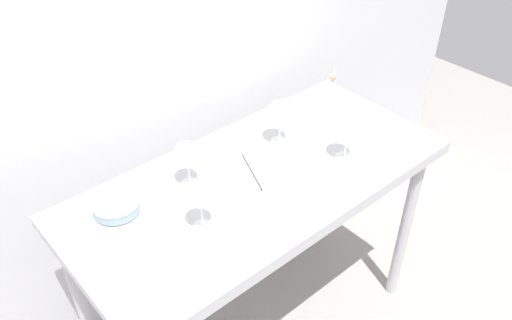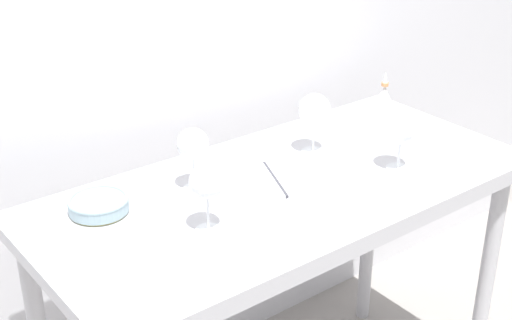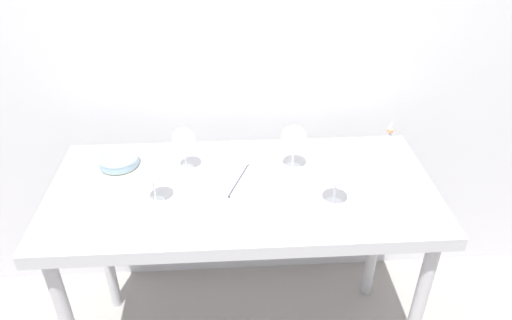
% 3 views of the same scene
% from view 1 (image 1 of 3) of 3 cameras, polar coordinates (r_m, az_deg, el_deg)
% --- Properties ---
extents(back_wall, '(3.80, 0.04, 2.60)m').
position_cam_1_polar(back_wall, '(2.01, -9.23, 14.04)').
color(back_wall, silver).
rests_on(back_wall, ground_plane).
extents(steel_counter, '(1.40, 0.65, 0.90)m').
position_cam_1_polar(steel_counter, '(1.94, 0.36, -4.16)').
color(steel_counter, '#B7B7BC').
rests_on(steel_counter, ground_plane).
extents(wine_glass_near_left, '(0.09, 0.09, 0.18)m').
position_cam_1_polar(wine_glass_near_left, '(1.60, -6.02, -3.90)').
color(wine_glass_near_left, white).
rests_on(wine_glass_near_left, steel_counter).
extents(wine_glass_far_right, '(0.09, 0.09, 0.18)m').
position_cam_1_polar(wine_glass_far_right, '(1.97, 2.63, 5.08)').
color(wine_glass_far_right, white).
rests_on(wine_glass_far_right, steel_counter).
extents(wine_glass_far_left, '(0.08, 0.08, 0.17)m').
position_cam_1_polar(wine_glass_far_left, '(1.77, -7.44, 0.61)').
color(wine_glass_far_left, white).
rests_on(wine_glass_far_left, steel_counter).
extents(wine_glass_near_right, '(0.09, 0.09, 0.17)m').
position_cam_1_polar(wine_glass_near_right, '(1.92, 9.87, 3.26)').
color(wine_glass_near_right, white).
rests_on(wine_glass_near_right, steel_counter).
extents(open_notebook, '(0.37, 0.31, 0.01)m').
position_cam_1_polar(open_notebook, '(1.88, -0.50, -1.31)').
color(open_notebook, white).
rests_on(open_notebook, steel_counter).
extents(tasting_sheet_upper, '(0.20, 0.23, 0.00)m').
position_cam_1_polar(tasting_sheet_upper, '(2.17, 4.84, 4.28)').
color(tasting_sheet_upper, white).
rests_on(tasting_sheet_upper, steel_counter).
extents(tasting_bowl, '(0.16, 0.16, 0.04)m').
position_cam_1_polar(tasting_bowl, '(1.77, -14.85, -4.81)').
color(tasting_bowl, '#DBCC66').
rests_on(tasting_bowl, steel_counter).
extents(decanter_funnel, '(0.09, 0.09, 0.14)m').
position_cam_1_polar(decanter_funnel, '(2.32, 8.21, 7.70)').
color(decanter_funnel, '#BCBCBC').
rests_on(decanter_funnel, steel_counter).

